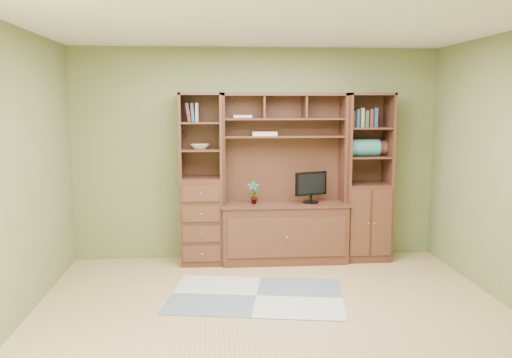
{
  "coord_description": "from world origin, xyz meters",
  "views": [
    {
      "loc": [
        -0.56,
        -4.67,
        1.93
      ],
      "look_at": [
        -0.07,
        1.2,
        1.1
      ],
      "focal_mm": 38.0,
      "sensor_mm": 36.0,
      "label": 1
    }
  ],
  "objects": [
    {
      "name": "monitor",
      "position": [
        0.64,
        1.7,
        0.99
      ],
      "size": [
        0.47,
        0.33,
        0.52
      ],
      "primitive_type": "cube",
      "rotation": [
        0.0,
        0.0,
        0.38
      ],
      "color": "black",
      "rests_on": "center_hutch"
    },
    {
      "name": "center_hutch",
      "position": [
        0.32,
        1.73,
        1.02
      ],
      "size": [
        1.54,
        0.53,
        2.05
      ],
      "primitive_type": "cube",
      "color": "#492519",
      "rests_on": "ground"
    },
    {
      "name": "orchid",
      "position": [
        -0.06,
        1.7,
        0.87
      ],
      "size": [
        0.14,
        0.1,
        0.27
      ],
      "primitive_type": "imported",
      "color": "#B3683C",
      "rests_on": "center_hutch"
    },
    {
      "name": "magazines",
      "position": [
        0.08,
        1.82,
        1.56
      ],
      "size": [
        0.29,
        0.21,
        0.05
      ],
      "primitive_type": "cube",
      "color": "beige",
      "rests_on": "center_hutch"
    },
    {
      "name": "blanket_red",
      "position": [
        1.46,
        1.85,
        1.38
      ],
      "size": [
        0.32,
        0.18,
        0.18
      ],
      "primitive_type": "cube",
      "color": "brown",
      "rests_on": "right_tower"
    },
    {
      "name": "room",
      "position": [
        0.0,
        0.0,
        1.3
      ],
      "size": [
        4.6,
        4.1,
        2.64
      ],
      "color": "tan",
      "rests_on": "ground"
    },
    {
      "name": "right_tower",
      "position": [
        1.34,
        1.77,
        1.02
      ],
      "size": [
        0.55,
        0.45,
        2.05
      ],
      "primitive_type": "cube",
      "color": "#492519",
      "rests_on": "ground"
    },
    {
      "name": "rug",
      "position": [
        -0.12,
        0.53,
        0.01
      ],
      "size": [
        1.89,
        1.41,
        0.01
      ],
      "primitive_type": "cube",
      "rotation": [
        0.0,
        0.0,
        -0.17
      ],
      "color": "#909695",
      "rests_on": "ground"
    },
    {
      "name": "bowl",
      "position": [
        -0.69,
        1.77,
        1.42
      ],
      "size": [
        0.22,
        0.22,
        0.05
      ],
      "primitive_type": "imported",
      "color": "beige",
      "rests_on": "left_tower"
    },
    {
      "name": "blanket_teal",
      "position": [
        1.28,
        1.73,
        1.39
      ],
      "size": [
        0.35,
        0.2,
        0.2
      ],
      "primitive_type": "cube",
      "color": "#296D6A",
      "rests_on": "right_tower"
    },
    {
      "name": "left_tower",
      "position": [
        -0.68,
        1.77,
        1.02
      ],
      "size": [
        0.5,
        0.45,
        2.05
      ],
      "primitive_type": "cube",
      "color": "#492519",
      "rests_on": "ground"
    }
  ]
}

